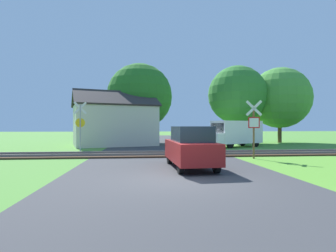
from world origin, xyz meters
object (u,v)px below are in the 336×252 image
object	(u,v)px
tree_center	(140,96)
tree_far	(280,98)
mail_truck	(235,133)
stop_sign_near	(254,125)
tree_right	(237,95)
crossing_sign_far	(80,123)
house	(115,124)
parked_car	(191,147)

from	to	relation	value
tree_center	tree_far	bearing A→B (deg)	-2.32
mail_truck	tree_far	bearing A→B (deg)	-74.80
stop_sign_near	tree_right	distance (m)	13.94
crossing_sign_far	tree_right	xyz separation A→B (m)	(14.23, 8.30, 3.10)
stop_sign_near	tree_center	bearing A→B (deg)	-51.46
crossing_sign_far	house	size ratio (longest dim) A/B	0.40
crossing_sign_far	tree_far	bearing A→B (deg)	9.78
tree_right	mail_truck	bearing A→B (deg)	-112.11
mail_truck	tree_center	bearing A→B (deg)	30.83
crossing_sign_far	house	world-z (taller)	house
house	tree_center	distance (m)	4.79
crossing_sign_far	parked_car	xyz separation A→B (m)	(6.31, -7.50, -1.12)
stop_sign_near	parked_car	bearing A→B (deg)	48.98
stop_sign_near	tree_center	size ratio (longest dim) A/B	0.38
tree_right	parked_car	size ratio (longest dim) A/B	2.00
stop_sign_near	tree_far	size ratio (longest dim) A/B	0.39
stop_sign_near	house	bearing A→B (deg)	-37.71
house	tree_right	distance (m)	13.08
tree_center	parked_car	world-z (taller)	tree_center
stop_sign_near	tree_far	distance (m)	16.31
tree_right	parked_car	xyz separation A→B (m)	(-7.92, -15.80, -4.22)
crossing_sign_far	tree_far	size ratio (longest dim) A/B	0.43
tree_right	house	bearing A→B (deg)	-171.05
house	parked_car	world-z (taller)	house
tree_far	tree_center	xyz separation A→B (m)	(-15.20, 0.61, 0.08)
stop_sign_near	crossing_sign_far	distance (m)	11.37
tree_far	tree_right	distance (m)	4.96
tree_right	mail_truck	distance (m)	6.68
tree_right	parked_car	distance (m)	18.17
tree_far	crossing_sign_far	bearing A→B (deg)	-155.58
crossing_sign_far	parked_car	distance (m)	9.87
tree_center	parked_car	bearing A→B (deg)	-82.10
crossing_sign_far	mail_truck	xyz separation A→B (m)	(12.18, 3.26, -0.78)
crossing_sign_far	house	xyz separation A→B (m)	(1.69, 6.32, -0.03)
tree_far	mail_truck	world-z (taller)	tree_far
house	stop_sign_near	bearing A→B (deg)	-68.83
tree_right	mail_truck	world-z (taller)	tree_right
tree_far	parked_car	bearing A→B (deg)	-128.44
house	tree_right	bearing A→B (deg)	-8.13
house	parked_car	distance (m)	14.62
mail_truck	crossing_sign_far	bearing A→B (deg)	82.25
house	mail_truck	distance (m)	10.96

